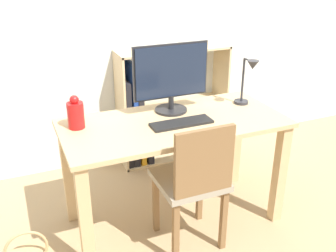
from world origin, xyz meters
The scene contains 9 objects.
ground_plane centered at (0.00, 0.00, 0.00)m, with size 10.00×10.00×0.00m, color tan.
wall_back centered at (0.00, 1.04, 1.30)m, with size 8.00×0.05×2.60m.
desk centered at (0.00, 0.00, 0.61)m, with size 1.42×0.67×0.75m.
monitor centered at (0.05, 0.17, 1.00)m, with size 0.52×0.22×0.46m.
keyboard centered at (0.02, -0.06, 0.76)m, with size 0.39×0.13×0.02m.
vase centered at (-0.59, 0.14, 0.84)m, with size 0.10×0.10×0.21m.
desk_lamp centered at (0.56, 0.05, 0.95)m, with size 0.10×0.19×0.33m.
chair centered at (0.00, -0.30, 0.49)m, with size 0.40×0.40×0.87m.
bookshelf centered at (0.18, 0.87, 0.44)m, with size 0.97×0.28×1.00m.
Camera 1 is at (-0.92, -2.09, 1.75)m, focal length 42.00 mm.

